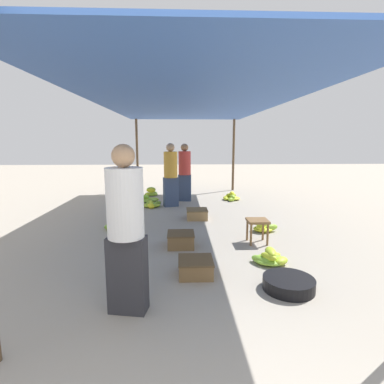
{
  "coord_description": "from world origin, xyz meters",
  "views": [
    {
      "loc": [
        -0.2,
        -1.82,
        1.68
      ],
      "look_at": [
        0.0,
        3.08,
        0.84
      ],
      "focal_mm": 28.0,
      "sensor_mm": 36.0,
      "label": 1
    }
  ],
  "objects_px": {
    "banana_pile_left_0": "(119,225)",
    "crate_mid": "(181,240)",
    "banana_pile_left_1": "(152,205)",
    "shopper_walking_far": "(171,174)",
    "banana_pile_left_3": "(151,193)",
    "vendor_foreground": "(126,228)",
    "basin_black": "(289,284)",
    "banana_pile_right_1": "(270,258)",
    "banana_pile_left_2": "(146,200)",
    "shopper_walking_mid": "(185,172)",
    "crate_far": "(196,267)",
    "stool": "(257,224)",
    "crate_near": "(197,214)",
    "banana_pile_right_0": "(231,197)",
    "banana_pile_right_2": "(264,227)"
  },
  "relations": [
    {
      "from": "banana_pile_left_0",
      "to": "crate_mid",
      "type": "bearing_deg",
      "value": -41.17
    },
    {
      "from": "banana_pile_left_1",
      "to": "shopper_walking_far",
      "type": "distance_m",
      "value": 0.93
    },
    {
      "from": "banana_pile_left_3",
      "to": "vendor_foreground",
      "type": "bearing_deg",
      "value": -86.66
    },
    {
      "from": "basin_black",
      "to": "banana_pile_right_1",
      "type": "height_order",
      "value": "banana_pile_right_1"
    },
    {
      "from": "vendor_foreground",
      "to": "crate_mid",
      "type": "height_order",
      "value": "vendor_foreground"
    },
    {
      "from": "banana_pile_left_2",
      "to": "basin_black",
      "type": "bearing_deg",
      "value": -66.91
    },
    {
      "from": "banana_pile_left_2",
      "to": "banana_pile_left_3",
      "type": "relative_size",
      "value": 1.45
    },
    {
      "from": "vendor_foreground",
      "to": "banana_pile_right_1",
      "type": "distance_m",
      "value": 2.21
    },
    {
      "from": "shopper_walking_mid",
      "to": "banana_pile_left_1",
      "type": "bearing_deg",
      "value": -137.38
    },
    {
      "from": "banana_pile_left_0",
      "to": "banana_pile_left_2",
      "type": "relative_size",
      "value": 0.84
    },
    {
      "from": "crate_mid",
      "to": "crate_far",
      "type": "distance_m",
      "value": 1.06
    },
    {
      "from": "banana_pile_left_0",
      "to": "shopper_walking_far",
      "type": "bearing_deg",
      "value": 64.87
    },
    {
      "from": "banana_pile_left_0",
      "to": "stool",
      "type": "bearing_deg",
      "value": -20.12
    },
    {
      "from": "basin_black",
      "to": "crate_near",
      "type": "distance_m",
      "value": 3.31
    },
    {
      "from": "basin_black",
      "to": "crate_near",
      "type": "xyz_separation_m",
      "value": [
        -0.86,
        3.2,
        0.04
      ]
    },
    {
      "from": "banana_pile_right_1",
      "to": "banana_pile_left_3",
      "type": "bearing_deg",
      "value": 111.89
    },
    {
      "from": "stool",
      "to": "banana_pile_left_3",
      "type": "xyz_separation_m",
      "value": [
        -2.17,
        4.44,
        -0.22
      ]
    },
    {
      "from": "banana_pile_left_0",
      "to": "basin_black",
      "type": "bearing_deg",
      "value": -46.05
    },
    {
      "from": "shopper_walking_mid",
      "to": "banana_pile_right_0",
      "type": "bearing_deg",
      "value": 2.47
    },
    {
      "from": "stool",
      "to": "banana_pile_left_0",
      "type": "distance_m",
      "value": 2.63
    },
    {
      "from": "stool",
      "to": "banana_pile_right_0",
      "type": "relative_size",
      "value": 0.63
    },
    {
      "from": "banana_pile_left_1",
      "to": "vendor_foreground",
      "type": "bearing_deg",
      "value": -87.43
    },
    {
      "from": "banana_pile_left_1",
      "to": "crate_near",
      "type": "xyz_separation_m",
      "value": [
        1.1,
        -1.22,
        0.04
      ]
    },
    {
      "from": "shopper_walking_far",
      "to": "crate_far",
      "type": "bearing_deg",
      "value": -84.05
    },
    {
      "from": "banana_pile_left_3",
      "to": "crate_mid",
      "type": "distance_m",
      "value": 4.67
    },
    {
      "from": "crate_far",
      "to": "shopper_walking_far",
      "type": "bearing_deg",
      "value": 95.95
    },
    {
      "from": "stool",
      "to": "banana_pile_left_0",
      "type": "height_order",
      "value": "stool"
    },
    {
      "from": "basin_black",
      "to": "banana_pile_left_0",
      "type": "distance_m",
      "value": 3.47
    },
    {
      "from": "banana_pile_left_0",
      "to": "crate_far",
      "type": "relative_size",
      "value": 1.35
    },
    {
      "from": "stool",
      "to": "banana_pile_left_2",
      "type": "distance_m",
      "value": 4.15
    },
    {
      "from": "banana_pile_right_0",
      "to": "shopper_walking_far",
      "type": "distance_m",
      "value": 2.02
    },
    {
      "from": "banana_pile_left_1",
      "to": "banana_pile_right_0",
      "type": "distance_m",
      "value": 2.36
    },
    {
      "from": "basin_black",
      "to": "shopper_walking_far",
      "type": "bearing_deg",
      "value": 108.02
    },
    {
      "from": "shopper_walking_far",
      "to": "banana_pile_right_0",
      "type": "bearing_deg",
      "value": 24.34
    },
    {
      "from": "crate_far",
      "to": "crate_near",
      "type": "bearing_deg",
      "value": 86.34
    },
    {
      "from": "banana_pile_left_0",
      "to": "banana_pile_left_1",
      "type": "height_order",
      "value": "banana_pile_left_0"
    },
    {
      "from": "banana_pile_right_0",
      "to": "stool",
      "type": "bearing_deg",
      "value": -92.98
    },
    {
      "from": "stool",
      "to": "crate_near",
      "type": "distance_m",
      "value": 1.85
    },
    {
      "from": "banana_pile_right_0",
      "to": "crate_mid",
      "type": "relative_size",
      "value": 1.47
    },
    {
      "from": "stool",
      "to": "basin_black",
      "type": "distance_m",
      "value": 1.62
    },
    {
      "from": "vendor_foreground",
      "to": "banana_pile_left_3",
      "type": "height_order",
      "value": "vendor_foreground"
    },
    {
      "from": "basin_black",
      "to": "banana_pile_left_0",
      "type": "height_order",
      "value": "banana_pile_left_0"
    },
    {
      "from": "banana_pile_left_0",
      "to": "banana_pile_right_0",
      "type": "relative_size",
      "value": 0.93
    },
    {
      "from": "banana_pile_right_0",
      "to": "basin_black",
      "type": "bearing_deg",
      "value": -92.59
    },
    {
      "from": "banana_pile_right_2",
      "to": "crate_near",
      "type": "bearing_deg",
      "value": 141.14
    },
    {
      "from": "banana_pile_left_2",
      "to": "shopper_walking_mid",
      "type": "height_order",
      "value": "shopper_walking_mid"
    },
    {
      "from": "banana_pile_right_2",
      "to": "crate_near",
      "type": "xyz_separation_m",
      "value": [
        -1.2,
        0.97,
        0.03
      ]
    },
    {
      "from": "stool",
      "to": "crate_mid",
      "type": "distance_m",
      "value": 1.29
    },
    {
      "from": "basin_black",
      "to": "shopper_walking_mid",
      "type": "distance_m",
      "value": 5.39
    },
    {
      "from": "banana_pile_left_1",
      "to": "crate_near",
      "type": "bearing_deg",
      "value": -48.02
    }
  ]
}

